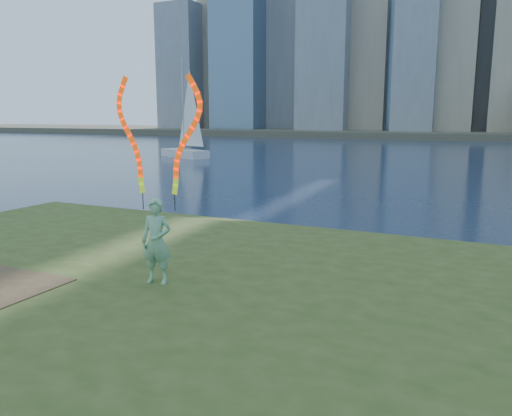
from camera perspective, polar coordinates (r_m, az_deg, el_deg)
The scene contains 5 objects.
ground at distance 10.76m, azimuth -10.70°, elevation -9.93°, with size 320.00×320.00×0.00m, color #1A2843.
grassy_knoll at distance 9.02m, azimuth -19.52°, elevation -12.14°, with size 20.00×18.00×0.80m.
far_shore at distance 103.35m, azimuth 22.10°, elevation 7.91°, with size 320.00×40.00×1.20m, color #4A4536.
woman_with_ribbons at distance 8.81m, azimuth -11.31°, elevation 0.59°, with size 1.97×0.53×3.91m.
sailboat at distance 46.49m, azimuth -8.00°, elevation 7.62°, with size 5.82×3.96×8.99m.
Camera 1 is at (6.00, -8.13, 3.70)m, focal length 35.00 mm.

